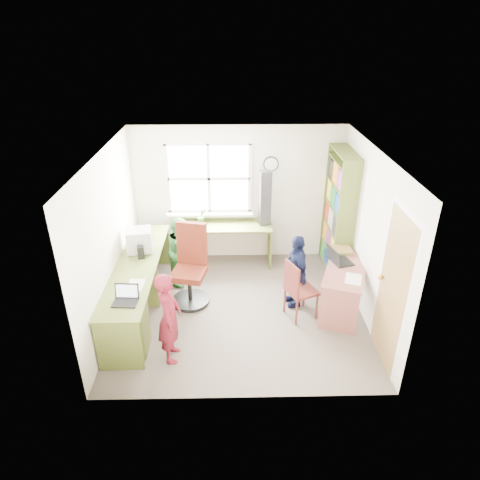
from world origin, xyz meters
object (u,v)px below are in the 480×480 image
(cd_tower, at_px, (265,198))
(person_green, at_px, (181,250))
(right_desk, at_px, (345,280))
(swivel_chair, at_px, (191,269))
(bookshelf, at_px, (338,216))
(person_red, at_px, (169,318))
(l_desk, at_px, (147,296))
(person_navy, at_px, (296,271))
(laptop_right, at_px, (338,258))
(laptop_left, at_px, (126,298))
(potted_plant, at_px, (202,216))
(crt_monitor, at_px, (139,240))
(wooden_chair, at_px, (298,288))

(cd_tower, distance_m, person_green, 1.65)
(right_desk, xyz_separation_m, swivel_chair, (-2.28, 0.29, 0.04))
(bookshelf, relative_size, swivel_chair, 1.68)
(person_red, relative_size, person_green, 1.08)
(l_desk, height_order, person_navy, person_navy)
(l_desk, distance_m, swivel_chair, 0.81)
(cd_tower, relative_size, person_green, 0.83)
(laptop_right, relative_size, person_red, 0.35)
(laptop_left, height_order, person_navy, person_navy)
(laptop_left, xyz_separation_m, cd_tower, (1.89, 2.27, 0.43))
(person_green, bearing_deg, potted_plant, -20.37)
(l_desk, distance_m, person_red, 0.84)
(l_desk, relative_size, bookshelf, 1.40)
(laptop_left, distance_m, person_navy, 2.49)
(laptop_right, xyz_separation_m, person_green, (-2.39, 0.64, -0.18))
(person_red, bearing_deg, swivel_chair, -7.59)
(right_desk, relative_size, person_navy, 1.14)
(laptop_right, bearing_deg, crt_monitor, 67.47)
(l_desk, bearing_deg, bookshelf, 26.43)
(laptop_right, bearing_deg, swivel_chair, 70.91)
(laptop_left, distance_m, cd_tower, 2.99)
(crt_monitor, height_order, person_navy, person_navy)
(wooden_chair, relative_size, person_red, 0.73)
(bookshelf, relative_size, person_red, 1.70)
(crt_monitor, bearing_deg, person_navy, -17.69)
(l_desk, height_order, cd_tower, cd_tower)
(crt_monitor, relative_size, potted_plant, 1.50)
(person_green, relative_size, person_navy, 0.99)
(right_desk, distance_m, cd_tower, 1.95)
(person_navy, bearing_deg, bookshelf, 131.61)
(swivel_chair, distance_m, person_green, 0.58)
(l_desk, relative_size, person_navy, 2.55)
(potted_plant, bearing_deg, person_navy, -42.29)
(wooden_chair, relative_size, laptop_right, 2.10)
(cd_tower, bearing_deg, laptop_left, -141.55)
(potted_plant, relative_size, person_green, 0.24)
(crt_monitor, distance_m, laptop_right, 2.98)
(crt_monitor, distance_m, laptop_left, 1.33)
(swivel_chair, height_order, cd_tower, cd_tower)
(swivel_chair, bearing_deg, cd_tower, 56.70)
(potted_plant, relative_size, person_navy, 0.24)
(l_desk, xyz_separation_m, crt_monitor, (-0.21, 0.79, 0.48))
(swivel_chair, height_order, potted_plant, swivel_chair)
(bookshelf, height_order, person_navy, bookshelf)
(crt_monitor, height_order, laptop_left, crt_monitor)
(laptop_right, relative_size, potted_plant, 1.57)
(crt_monitor, xyz_separation_m, person_red, (0.62, -1.50, -0.31))
(laptop_right, distance_m, potted_plant, 2.45)
(l_desk, bearing_deg, laptop_right, 10.03)
(crt_monitor, bearing_deg, right_desk, -18.55)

